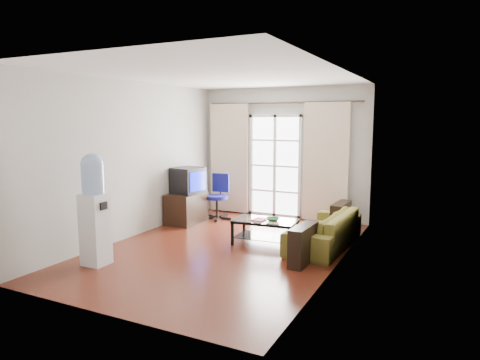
% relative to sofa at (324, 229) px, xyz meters
% --- Properties ---
extents(floor, '(5.20, 5.20, 0.00)m').
position_rel_sofa_xyz_m(floor, '(-1.39, -0.87, -0.28)').
color(floor, maroon).
rests_on(floor, ground).
extents(ceiling, '(5.20, 5.20, 0.00)m').
position_rel_sofa_xyz_m(ceiling, '(-1.39, -0.87, 2.42)').
color(ceiling, white).
rests_on(ceiling, wall_back).
extents(wall_back, '(3.60, 0.02, 2.70)m').
position_rel_sofa_xyz_m(wall_back, '(-1.39, 1.73, 1.07)').
color(wall_back, '#B8B7AF').
rests_on(wall_back, floor).
extents(wall_front, '(3.60, 0.02, 2.70)m').
position_rel_sofa_xyz_m(wall_front, '(-1.39, -3.47, 1.07)').
color(wall_front, '#B8B7AF').
rests_on(wall_front, floor).
extents(wall_left, '(0.02, 5.20, 2.70)m').
position_rel_sofa_xyz_m(wall_left, '(-3.19, -0.87, 1.07)').
color(wall_left, '#B8B7AF').
rests_on(wall_left, floor).
extents(wall_right, '(0.02, 5.20, 2.70)m').
position_rel_sofa_xyz_m(wall_right, '(0.41, -0.87, 1.07)').
color(wall_right, '#B8B7AF').
rests_on(wall_right, floor).
extents(french_door, '(1.16, 0.06, 2.15)m').
position_rel_sofa_xyz_m(french_door, '(-1.54, 1.68, 0.80)').
color(french_door, white).
rests_on(french_door, wall_back).
extents(curtain_rod, '(3.30, 0.04, 0.04)m').
position_rel_sofa_xyz_m(curtain_rod, '(-1.39, 1.63, 2.10)').
color(curtain_rod, '#4C3F2D').
rests_on(curtain_rod, wall_back).
extents(curtain_left, '(0.90, 0.07, 2.35)m').
position_rel_sofa_xyz_m(curtain_left, '(-2.59, 1.61, 0.92)').
color(curtain_left, beige).
rests_on(curtain_left, curtain_rod).
extents(curtain_right, '(0.90, 0.07, 2.35)m').
position_rel_sofa_xyz_m(curtain_right, '(-0.44, 1.61, 0.92)').
color(curtain_right, beige).
rests_on(curtain_right, curtain_rod).
extents(radiator, '(0.64, 0.12, 0.64)m').
position_rel_sofa_xyz_m(radiator, '(-0.59, 1.63, 0.05)').
color(radiator, '#9B9B9E').
rests_on(radiator, floor).
extents(sofa, '(1.97, 0.90, 0.56)m').
position_rel_sofa_xyz_m(sofa, '(0.00, 0.00, 0.00)').
color(sofa, brown).
rests_on(sofa, floor).
extents(coffee_table, '(1.06, 0.66, 0.41)m').
position_rel_sofa_xyz_m(coffee_table, '(-0.90, -0.34, -0.01)').
color(coffee_table, silver).
rests_on(coffee_table, floor).
extents(bowl, '(0.38, 0.38, 0.05)m').
position_rel_sofa_xyz_m(bowl, '(-0.75, -0.37, 0.16)').
color(bowl, green).
rests_on(bowl, coffee_table).
extents(book, '(0.22, 0.28, 0.02)m').
position_rel_sofa_xyz_m(book, '(-1.06, -0.42, 0.15)').
color(book, '#A31414').
rests_on(book, coffee_table).
extents(remote, '(0.15, 0.05, 0.02)m').
position_rel_sofa_xyz_m(remote, '(-0.82, -0.27, 0.14)').
color(remote, black).
rests_on(remote, coffee_table).
extents(tv_stand, '(0.55, 0.82, 0.60)m').
position_rel_sofa_xyz_m(tv_stand, '(-2.88, 0.33, 0.02)').
color(tv_stand, black).
rests_on(tv_stand, floor).
extents(crt_tv, '(0.63, 0.64, 0.51)m').
position_rel_sofa_xyz_m(crt_tv, '(-2.88, 0.39, 0.57)').
color(crt_tv, black).
rests_on(crt_tv, tv_stand).
extents(task_chair, '(0.69, 0.69, 0.93)m').
position_rel_sofa_xyz_m(task_chair, '(-2.50, 0.92, -0.00)').
color(task_chair, black).
rests_on(task_chair, floor).
extents(water_cooler, '(0.35, 0.33, 1.58)m').
position_rel_sofa_xyz_m(water_cooler, '(-2.65, -2.31, 0.55)').
color(water_cooler, silver).
rests_on(water_cooler, floor).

